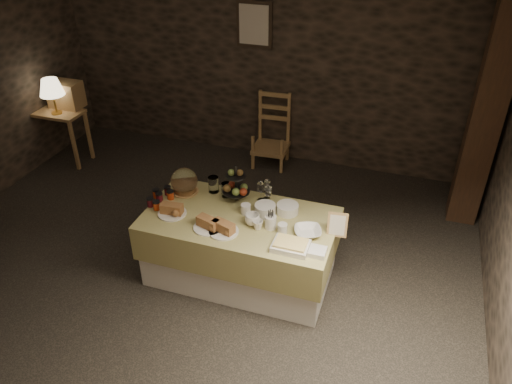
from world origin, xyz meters
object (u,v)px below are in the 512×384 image
(buffet_table, at_px, (240,243))
(wine_rack, at_px, (66,94))
(console_table, at_px, (58,121))
(timber_column, at_px, (488,109))
(chair, at_px, (272,133))
(fruit_stand, at_px, (236,187))
(table_lamp, at_px, (51,88))

(buffet_table, xyz_separation_m, wine_rack, (-2.98, 1.59, 0.49))
(console_table, bearing_deg, timber_column, 3.58)
(chair, bearing_deg, buffet_table, -83.62)
(wine_rack, relative_size, fruit_stand, 1.14)
(console_table, distance_m, wine_rack, 0.35)
(buffet_table, height_order, console_table, console_table)
(buffet_table, height_order, chair, chair)
(table_lamp, height_order, chair, table_lamp)
(buffet_table, bearing_deg, timber_column, 40.53)
(console_table, bearing_deg, chair, 17.46)
(console_table, bearing_deg, table_lamp, -45.00)
(table_lamp, height_order, fruit_stand, table_lamp)
(buffet_table, relative_size, wine_rack, 4.11)
(console_table, relative_size, wine_rack, 1.69)
(wine_rack, relative_size, chair, 0.57)
(buffet_table, height_order, table_lamp, table_lamp)
(wine_rack, bearing_deg, console_table, -105.52)
(table_lamp, height_order, wine_rack, table_lamp)
(console_table, relative_size, chair, 0.96)
(timber_column, bearing_deg, buffet_table, -139.47)
(buffet_table, distance_m, chair, 2.28)
(chair, height_order, fruit_stand, fruit_stand)
(timber_column, bearing_deg, wine_rack, -178.45)
(console_table, distance_m, timber_column, 5.11)
(table_lamp, xyz_separation_m, chair, (2.60, 0.88, -0.63))
(timber_column, bearing_deg, table_lamp, -175.82)
(wine_rack, relative_size, timber_column, 0.16)
(console_table, xyz_separation_m, timber_column, (5.05, 0.32, 0.72))
(console_table, xyz_separation_m, wine_rack, (0.05, 0.18, 0.30))
(wine_rack, xyz_separation_m, timber_column, (5.00, 0.14, 0.42))
(chair, bearing_deg, console_table, -165.59)
(console_table, height_order, timber_column, timber_column)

